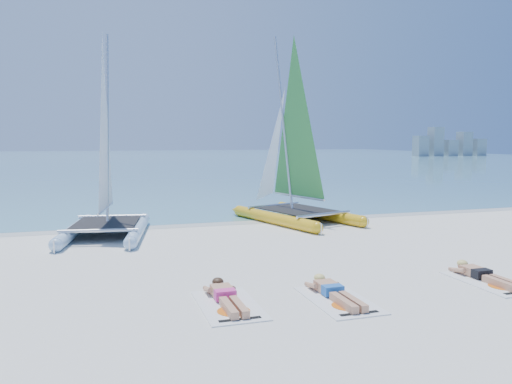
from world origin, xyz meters
TOP-DOWN VIEW (x-y plane):
  - ground at (0.00, 0.00)m, footprint 140.00×140.00m
  - sea at (0.00, 63.00)m, footprint 140.00×115.00m
  - wet_sand_strip at (0.00, 5.50)m, footprint 140.00×1.40m
  - distant_skyline at (53.71, 62.00)m, footprint 14.00×2.00m
  - catamaran_blue at (-4.29, 4.22)m, footprint 2.97×4.95m
  - catamaran_yellow at (1.97, 5.37)m, footprint 3.71×5.46m
  - towel_a at (-2.37, -3.07)m, footprint 1.00×1.85m
  - sunbather_a at (-2.37, -2.88)m, footprint 0.37×1.73m
  - towel_b at (-0.43, -3.40)m, footprint 1.00×1.85m
  - sunbather_b at (-0.43, -3.21)m, footprint 0.37×1.73m
  - towel_c at (3.00, -3.29)m, footprint 1.00×1.85m
  - sunbather_c at (3.00, -3.10)m, footprint 0.37×1.73m

SIDE VIEW (x-z plane):
  - ground at x=0.00m, z-range 0.00..0.00m
  - wet_sand_strip at x=0.00m, z-range 0.00..0.01m
  - sea at x=0.00m, z-range 0.00..0.01m
  - towel_a at x=-2.37m, z-range 0.00..0.02m
  - towel_b at x=-0.43m, z-range 0.00..0.02m
  - towel_c at x=3.00m, z-range 0.00..0.02m
  - sunbather_a at x=-2.37m, z-range -0.01..0.25m
  - sunbather_b at x=-0.43m, z-range -0.01..0.25m
  - sunbather_c at x=3.00m, z-range -0.01..0.25m
  - catamaran_blue at x=-4.29m, z-range -1.28..5.06m
  - distant_skyline at x=53.71m, z-range -0.56..4.44m
  - catamaran_yellow at x=1.97m, z-range -1.25..5.52m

